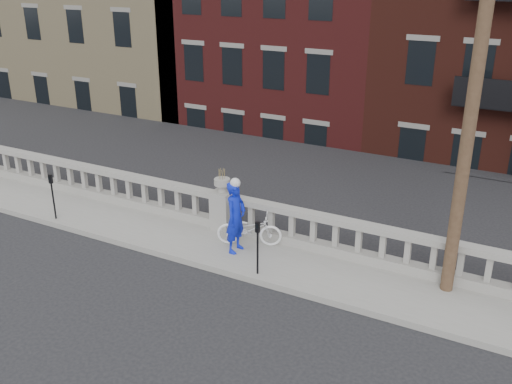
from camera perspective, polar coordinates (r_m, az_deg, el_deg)
ground at (r=13.43m, az=-12.29°, el=-10.43°), size 120.00×120.00×0.00m
sidewalk at (r=15.45m, az=-5.15°, el=-5.14°), size 32.00×2.20×0.15m
balustrade at (r=15.93m, az=-3.34°, el=-1.97°), size 28.00×0.34×1.03m
planter_pedestal at (r=15.85m, az=-3.36°, el=-1.34°), size 0.55×0.55×1.76m
lower_level at (r=32.55m, az=15.88°, el=13.20°), size 80.00×44.00×20.80m
utility_pole at (r=12.23m, az=21.33°, el=11.82°), size 1.60×0.28×10.00m
parking_meter_a at (r=17.35m, az=-19.70°, el=0.04°), size 0.10×0.09×1.36m
parking_meter_b at (r=13.42m, az=0.16°, el=-5.02°), size 0.10×0.09×1.36m
bicycle at (r=14.98m, az=-0.67°, el=-3.71°), size 1.80×1.21×0.90m
cyclist at (r=14.46m, az=-2.04°, el=-2.53°), size 0.46×0.70×1.89m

